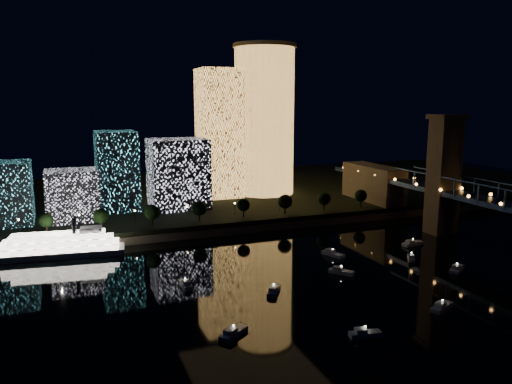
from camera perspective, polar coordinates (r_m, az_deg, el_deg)
ground at (r=150.50m, az=14.07°, el=-11.48°), size 520.00×520.00×0.00m
far_bank at (r=290.15m, az=-4.40°, el=-0.18°), size 420.00×160.00×5.00m
seawall at (r=218.56m, az=1.59°, el=-3.90°), size 420.00×6.00×3.00m
tower_cylindrical at (r=273.59m, az=0.96°, el=8.22°), size 34.00×34.00×80.15m
tower_rectangular at (r=265.30m, az=-4.22°, el=6.68°), size 21.05×21.05×66.97m
midrise_blocks at (r=235.35m, az=-15.74°, el=1.44°), size 95.24×37.70×36.63m
riverboat at (r=194.47m, az=-22.23°, el=-5.78°), size 49.61×16.22×14.69m
motorboats at (r=160.21m, az=11.01°, el=-9.69°), size 99.00×64.63×2.78m
esplanade_trees at (r=214.08m, az=-5.05°, el=-1.77°), size 165.56×6.53×8.77m
street_lamps at (r=217.69m, az=-7.92°, el=-2.02°), size 132.70×0.70×5.65m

